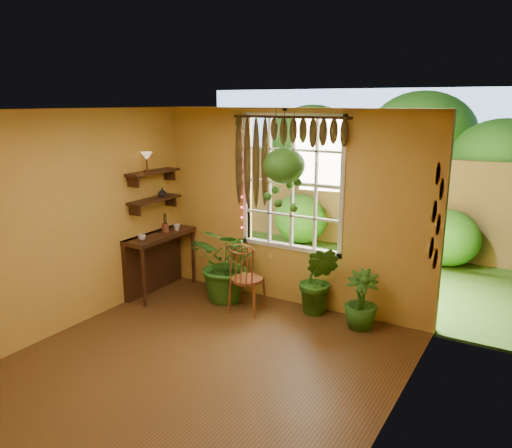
{
  "coord_description": "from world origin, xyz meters",
  "views": [
    {
      "loc": [
        3.01,
        -3.71,
        2.78
      ],
      "look_at": [
        0.1,
        1.15,
        1.38
      ],
      "focal_mm": 35.0,
      "sensor_mm": 36.0,
      "label": 1
    }
  ],
  "objects_px": {
    "counter_ledge": "(156,255)",
    "potted_plant_left": "(228,264)",
    "windsor_chair": "(246,288)",
    "potted_plant_mid": "(318,280)",
    "hanging_basket": "(284,170)"
  },
  "relations": [
    {
      "from": "potted_plant_left",
      "to": "counter_ledge",
      "type": "bearing_deg",
      "value": -168.89
    },
    {
      "from": "potted_plant_left",
      "to": "hanging_basket",
      "type": "distance_m",
      "value": 1.6
    },
    {
      "from": "counter_ledge",
      "to": "potted_plant_left",
      "type": "xyz_separation_m",
      "value": [
        1.15,
        0.23,
        -0.0
      ]
    },
    {
      "from": "counter_ledge",
      "to": "hanging_basket",
      "type": "distance_m",
      "value": 2.42
    },
    {
      "from": "counter_ledge",
      "to": "potted_plant_left",
      "type": "distance_m",
      "value": 1.17
    },
    {
      "from": "counter_ledge",
      "to": "potted_plant_left",
      "type": "height_order",
      "value": "potted_plant_left"
    },
    {
      "from": "windsor_chair",
      "to": "potted_plant_left",
      "type": "distance_m",
      "value": 0.51
    },
    {
      "from": "windsor_chair",
      "to": "counter_ledge",
      "type": "bearing_deg",
      "value": 173.84
    },
    {
      "from": "counter_ledge",
      "to": "potted_plant_left",
      "type": "relative_size",
      "value": 1.09
    },
    {
      "from": "counter_ledge",
      "to": "hanging_basket",
      "type": "bearing_deg",
      "value": 9.25
    },
    {
      "from": "windsor_chair",
      "to": "potted_plant_mid",
      "type": "relative_size",
      "value": 1.2
    },
    {
      "from": "potted_plant_left",
      "to": "hanging_basket",
      "type": "xyz_separation_m",
      "value": [
        0.82,
        0.09,
        1.38
      ]
    },
    {
      "from": "windsor_chair",
      "to": "potted_plant_mid",
      "type": "xyz_separation_m",
      "value": [
        0.86,
        0.43,
        0.15
      ]
    },
    {
      "from": "counter_ledge",
      "to": "windsor_chair",
      "type": "height_order",
      "value": "windsor_chair"
    },
    {
      "from": "windsor_chair",
      "to": "potted_plant_left",
      "type": "height_order",
      "value": "windsor_chair"
    }
  ]
}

